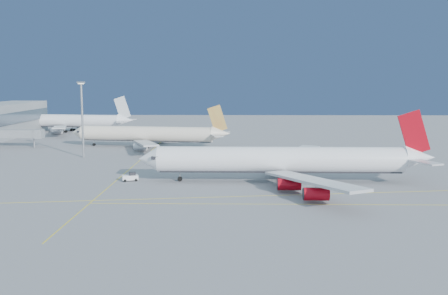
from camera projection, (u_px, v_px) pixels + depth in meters
ground at (276, 189)px, 116.93m from camera, size 500.00×500.00×0.00m
jet_bridge at (15, 134)px, 189.36m from camera, size 23.60×3.60×6.90m
taxiway_lines at (215, 184)px, 123.50m from camera, size 118.86×140.00×0.02m
airliner_virgin at (286, 160)px, 124.99m from camera, size 74.18×66.83×18.35m
airliner_etihad at (149, 134)px, 190.33m from camera, size 62.98×57.71×16.45m
airliner_third at (69, 121)px, 246.48m from camera, size 66.78×61.03×17.93m
pushback_tug at (131, 177)px, 126.78m from camera, size 4.36×3.36×2.22m
light_mast at (82, 113)px, 163.51m from camera, size 2.16×2.16×24.96m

